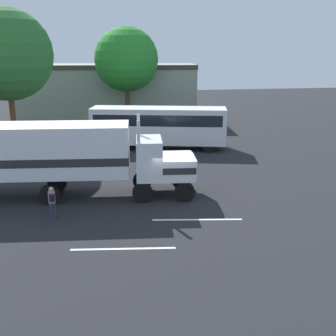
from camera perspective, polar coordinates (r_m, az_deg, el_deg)
The scene contains 9 objects.
ground_plane at distance 23.68m, azimuth 0.67°, elevation -3.89°, with size 120.00×120.00×0.00m, color #232326.
lane_stripe_near at distance 20.61m, azimuth 4.02°, elevation -7.06°, with size 4.40×0.16×0.01m, color silver.
lane_stripe_mid at distance 17.87m, azimuth -6.16°, elevation -10.94°, with size 4.40×0.16×0.01m, color silver.
semi_truck at distance 23.62m, azimuth -15.44°, elevation 1.87°, with size 14.35×4.00×4.50m.
person_bystander at distance 21.15m, azimuth -15.58°, elevation -4.43°, with size 0.35×0.47×1.63m.
parked_bus at distance 34.54m, azimuth -1.29°, elevation 6.05°, with size 11.29×5.05×3.40m.
tree_center at distance 35.38m, azimuth -21.21°, elevation 14.24°, with size 7.07×7.07×11.13m.
tree_right at distance 43.63m, azimuth -5.70°, elevation 14.56°, with size 6.46×6.46×10.21m.
building_backdrop at distance 48.49m, azimuth -8.43°, elevation 10.38°, with size 20.53×8.09×6.35m.
Camera 1 is at (-4.04, -21.88, 8.11)m, focal length 44.56 mm.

